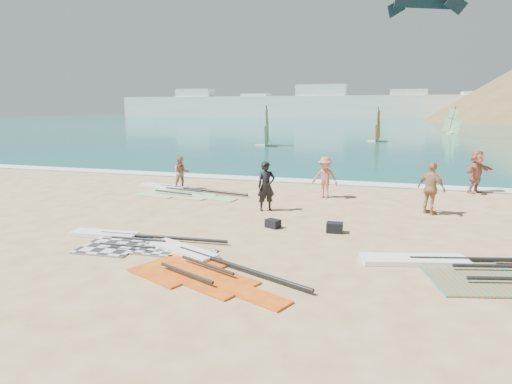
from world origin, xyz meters
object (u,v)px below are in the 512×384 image
(rig_grey, at_px, (126,241))
(beachgoer_mid, at_px, (325,177))
(beachgoer_left, at_px, (181,173))
(person_wetsuit, at_px, (266,186))
(rig_red, at_px, (197,264))
(beachgoer_back, at_px, (431,188))
(rig_orange, at_px, (474,269))
(gear_bag_far, at_px, (273,224))
(rig_green, at_px, (176,191))
(beachgoer_right, at_px, (476,172))
(gear_bag_near, at_px, (335,228))

(rig_grey, height_order, beachgoer_mid, beachgoer_mid)
(rig_grey, xyz_separation_m, beachgoer_left, (-2.20, 8.03, 0.74))
(person_wetsuit, xyz_separation_m, beachgoer_left, (-5.06, 3.08, -0.15))
(rig_red, relative_size, beachgoer_back, 2.57)
(rig_orange, relative_size, gear_bag_far, 13.83)
(rig_red, height_order, person_wetsuit, person_wetsuit)
(rig_green, distance_m, beachgoer_back, 10.99)
(beachgoer_left, height_order, beachgoer_right, beachgoer_right)
(person_wetsuit, bearing_deg, gear_bag_near, -69.81)
(rig_green, bearing_deg, gear_bag_far, -26.57)
(rig_green, distance_m, beachgoer_right, 13.78)
(rig_grey, bearing_deg, beachgoer_mid, 55.94)
(rig_grey, bearing_deg, gear_bag_near, 22.23)
(rig_grey, bearing_deg, rig_green, 102.47)
(gear_bag_near, relative_size, beachgoer_right, 0.25)
(rig_red, height_order, beachgoer_back, beachgoer_back)
(rig_grey, height_order, person_wetsuit, person_wetsuit)
(gear_bag_far, bearing_deg, rig_grey, -143.43)
(rig_grey, xyz_separation_m, gear_bag_near, (5.69, 2.76, 0.11))
(rig_orange, xyz_separation_m, gear_bag_near, (-3.57, 2.28, 0.11))
(rig_grey, bearing_deg, beachgoer_back, 31.34)
(gear_bag_far, distance_m, person_wetsuit, 2.49)
(beachgoer_mid, xyz_separation_m, beachgoer_back, (4.10, -1.82, 0.07))
(rig_green, xyz_separation_m, beachgoer_left, (-0.08, 0.70, 0.74))
(rig_green, bearing_deg, rig_orange, -19.35)
(rig_green, relative_size, beachgoer_right, 3.00)
(gear_bag_near, height_order, beachgoer_mid, beachgoer_mid)
(rig_red, xyz_separation_m, beachgoer_mid, (1.91, 9.10, 0.84))
(beachgoer_left, bearing_deg, gear_bag_near, -65.17)
(rig_orange, bearing_deg, beachgoer_left, 132.47)
(rig_green, relative_size, beachgoer_mid, 3.33)
(rig_green, height_order, beachgoer_back, beachgoer_back)
(gear_bag_far, bearing_deg, beachgoer_mid, 79.43)
(beachgoer_back, relative_size, beachgoer_right, 0.97)
(rig_green, distance_m, person_wetsuit, 5.59)
(rig_grey, xyz_separation_m, beachgoer_back, (8.77, 6.14, 0.91))
(gear_bag_far, xyz_separation_m, beachgoer_mid, (0.97, 5.21, 0.76))
(beachgoer_back, bearing_deg, beachgoer_mid, 17.87)
(rig_grey, distance_m, rig_red, 2.98)
(beachgoer_right, bearing_deg, beachgoer_mid, 157.47)
(rig_orange, relative_size, beachgoer_left, 4.02)
(gear_bag_near, distance_m, person_wetsuit, 3.66)
(rig_orange, bearing_deg, rig_green, 134.82)
(rig_green, height_order, person_wetsuit, person_wetsuit)
(person_wetsuit, xyz_separation_m, beachgoer_right, (8.27, 6.04, 0.05))
(rig_orange, bearing_deg, rig_red, 179.90)
(gear_bag_near, xyz_separation_m, beachgoer_mid, (-1.02, 5.19, 0.73))
(rig_red, distance_m, person_wetsuit, 6.16)
(gear_bag_near, distance_m, gear_bag_far, 1.99)
(gear_bag_far, distance_m, beachgoer_back, 6.16)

